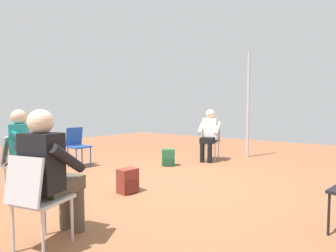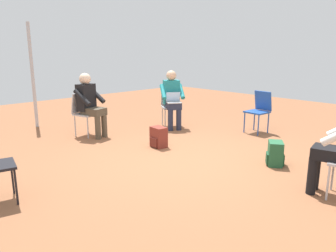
# 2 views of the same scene
# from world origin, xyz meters

# --- Properties ---
(ground_plane) EXTENTS (14.52, 14.52, 0.00)m
(ground_plane) POSITION_xyz_m (0.00, 0.00, 0.00)
(ground_plane) COLOR brown
(chair_north) EXTENTS (0.42, 0.46, 0.85)m
(chair_north) POSITION_xyz_m (-0.06, 2.39, 0.50)
(chair_north) COLOR #1E4799
(chair_north) RESTS_ON ground
(chair_east) EXTENTS (0.51, 0.48, 0.85)m
(chair_east) POSITION_xyz_m (2.39, 0.42, 0.50)
(chair_east) COLOR #B7B7BC
(chair_east) RESTS_ON ground
(chair_west) EXTENTS (0.53, 0.49, 0.85)m
(chair_west) POSITION_xyz_m (-2.31, -0.34, 0.50)
(chair_west) COLOR #B7B7BC
(chair_west) RESTS_ON ground
(chair_northwest) EXTENTS (0.58, 0.56, 0.85)m
(chair_northwest) POSITION_xyz_m (-1.72, 1.47, 0.50)
(chair_northwest) COLOR #B7B7BC
(chair_northwest) RESTS_ON ground
(person_with_laptop) EXTENTS (0.64, 0.63, 1.24)m
(person_with_laptop) POSITION_xyz_m (-1.58, 1.37, 0.69)
(person_with_laptop) COLOR #23283D
(person_with_laptop) RESTS_ON ground
(person_in_white) EXTENTS (0.57, 0.56, 1.24)m
(person_in_white) POSITION_xyz_m (2.23, 0.38, 0.69)
(person_in_white) COLOR black
(person_in_white) RESTS_ON ground
(person_in_black) EXTENTS (0.58, 0.58, 1.24)m
(person_in_black) POSITION_xyz_m (-2.15, -0.30, 0.69)
(person_in_black) COLOR #4C4233
(person_in_black) RESTS_ON ground
(backpack_near_laptop_user) EXTENTS (0.32, 0.34, 0.36)m
(backpack_near_laptop_user) POSITION_xyz_m (1.19, 0.84, 0.16)
(backpack_near_laptop_user) COLOR #235B38
(backpack_near_laptop_user) RESTS_ON ground
(backpack_by_empty_chair) EXTENTS (0.30, 0.27, 0.36)m
(backpack_by_empty_chair) POSITION_xyz_m (-0.69, 0.19, 0.16)
(backpack_by_empty_chair) COLOR maroon
(backpack_by_empty_chair) RESTS_ON ground
(tent_pole_near) EXTENTS (0.07, 0.07, 2.71)m
(tent_pole_near) POSITION_xyz_m (3.28, -0.18, 1.36)
(tent_pole_near) COLOR #B2B2B7
(tent_pole_near) RESTS_ON ground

